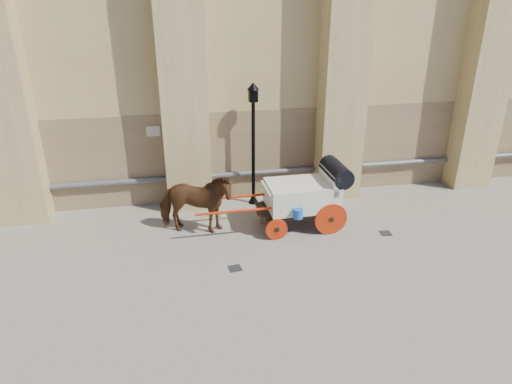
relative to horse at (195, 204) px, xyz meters
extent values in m
plane|color=gray|center=(0.93, -1.75, -0.92)|extent=(90.00, 90.00, 0.00)
cube|color=#907752|center=(2.93, 2.40, 0.58)|extent=(44.00, 0.35, 3.00)
cylinder|color=#59595B|center=(2.93, 2.13, -0.02)|extent=(42.00, 0.18, 0.18)
cube|color=beige|center=(-1.07, 2.22, 1.58)|extent=(0.42, 0.04, 0.32)
imported|color=brown|center=(0.00, 0.00, 0.00)|extent=(2.37, 1.50, 1.85)
cube|color=black|center=(3.00, -0.18, -0.33)|extent=(2.37, 1.10, 0.13)
cube|color=silver|center=(3.11, -0.17, 0.09)|extent=(2.05, 1.36, 0.75)
cube|color=silver|center=(3.91, -0.17, 0.52)|extent=(0.17, 1.34, 0.59)
cube|color=silver|center=(2.20, -0.18, 0.36)|extent=(0.39, 1.18, 0.11)
cylinder|color=black|center=(4.13, -0.16, 0.74)|extent=(0.61, 1.35, 0.60)
cylinder|color=#BB2609|center=(3.81, -0.83, -0.44)|extent=(0.96, 0.07, 0.96)
cylinder|color=#BB2609|center=(3.80, 0.50, -0.44)|extent=(0.96, 0.07, 0.96)
cylinder|color=#BB2609|center=(2.21, -0.85, -0.60)|extent=(0.64, 0.07, 0.64)
cylinder|color=#BB2609|center=(2.19, 0.48, -0.60)|extent=(0.64, 0.07, 0.64)
cylinder|color=#BB2609|center=(1.24, -0.68, -0.01)|extent=(2.57, 0.10, 0.07)
cylinder|color=#BB2609|center=(1.23, 0.29, -0.01)|extent=(2.57, 0.10, 0.07)
cylinder|color=blue|center=(2.80, -0.93, -0.12)|extent=(0.28, 0.28, 0.28)
cylinder|color=black|center=(2.02, 1.71, 0.76)|extent=(0.11, 0.11, 3.36)
cone|color=black|center=(2.02, 1.71, -0.76)|extent=(0.34, 0.34, 0.34)
cube|color=black|center=(2.02, 1.71, 2.67)|extent=(0.26, 0.26, 0.39)
cone|color=black|center=(2.02, 1.71, 2.95)|extent=(0.37, 0.37, 0.22)
cube|color=black|center=(0.83, -2.12, -0.92)|extent=(0.36, 0.36, 0.01)
cube|color=black|center=(5.42, -1.12, -0.92)|extent=(0.35, 0.35, 0.01)
camera|label=1|loc=(-0.50, -11.91, 5.53)|focal=32.00mm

